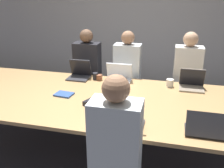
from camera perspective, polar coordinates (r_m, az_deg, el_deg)
name	(u,v)px	position (r m, az deg, el deg)	size (l,w,h in m)	color
ground_plane	(99,149)	(3.40, -3.08, -14.66)	(24.00, 24.00, 0.00)	#2D2D38
curtain_wall	(133,19)	(5.26, 4.87, 14.67)	(12.00, 0.06, 2.80)	#BCB7B2
conference_table	(97,101)	(3.04, -3.34, -3.85)	(4.00, 1.54, 0.75)	tan
laptop_far_right	(192,83)	(3.43, 17.76, 0.25)	(0.32, 0.26, 0.26)	gray
person_far_right	(186,80)	(3.92, 16.58, 0.84)	(0.40, 0.24, 1.41)	#2D2D38
cup_far_right	(170,83)	(3.41, 13.09, 0.24)	(0.10, 0.10, 0.10)	white
laptop_far_center	(119,76)	(3.51, 1.51, 1.80)	(0.36, 0.25, 0.26)	silver
person_far_center	(127,77)	(3.91, 3.45, 1.54)	(0.40, 0.24, 1.40)	#2D2D38
cup_far_center	(99,77)	(3.57, -2.93, 1.52)	(0.09, 0.09, 0.08)	brown
laptop_near_midright	(125,121)	(2.35, 2.92, -8.41)	(0.35, 0.27, 0.27)	#333338
person_near_midright	(115,159)	(2.12, 0.79, -16.77)	(0.40, 0.24, 1.41)	#2D2D38
cup_near_midright	(102,117)	(2.47, -2.40, -7.58)	(0.08, 0.08, 0.10)	brown
laptop_far_midleft	(80,73)	(3.68, -7.44, 2.57)	(0.31, 0.27, 0.27)	#333338
person_far_midleft	(88,75)	(4.03, -5.55, 2.13)	(0.40, 0.24, 1.40)	#2D2D38
cup_far_midleft	(95,76)	(3.60, -3.84, 1.81)	(0.08, 0.08, 0.10)	#232328
laptop_near_right	(206,128)	(2.41, 20.75, -9.47)	(0.37, 0.23, 0.23)	#333338
stapler	(88,102)	(2.86, -5.41, -4.06)	(0.10, 0.15, 0.05)	black
notebook	(64,94)	(3.13, -10.92, -2.33)	(0.23, 0.18, 0.02)	#2D4C8C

